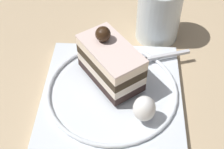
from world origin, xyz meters
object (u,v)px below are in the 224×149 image
cake_slice (110,62)px  drink_glass_far (158,16)px  whipped_cream_dollop (144,109)px  fork (154,58)px  dessert_plate (112,93)px

cake_slice → drink_glass_far: bearing=-24.8°
whipped_cream_dollop → fork: whipped_cream_dollop is taller
dessert_plate → fork: bearing=-37.2°
cake_slice → whipped_cream_dollop: bearing=-139.3°
dessert_plate → drink_glass_far: bearing=-19.4°
fork → drink_glass_far: bearing=0.6°
fork → dessert_plate: bearing=142.8°
cake_slice → fork: cake_slice is taller
cake_slice → fork: (0.05, -0.06, -0.03)m
whipped_cream_dollop → drink_glass_far: drink_glass_far is taller
cake_slice → dessert_plate: bearing=-164.9°
whipped_cream_dollop → fork: bearing=-2.2°
cake_slice → drink_glass_far: (0.13, -0.06, -0.01)m
dessert_plate → whipped_cream_dollop: (-0.04, -0.05, 0.03)m
fork → drink_glass_far: 0.08m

